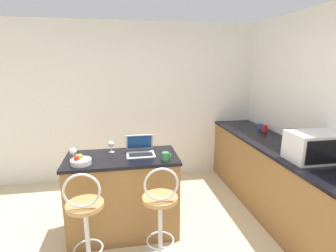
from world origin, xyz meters
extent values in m
cube|color=silver|center=(0.00, 2.35, 1.30)|extent=(12.00, 0.06, 2.60)
cube|color=olive|center=(-0.24, 0.78, 0.45)|extent=(1.21, 0.59, 0.90)
cube|color=black|center=(-0.24, 0.78, 0.92)|extent=(1.24, 0.62, 0.03)
cube|color=olive|center=(1.73, 0.91, 0.45)|extent=(0.62, 2.82, 0.90)
cube|color=black|center=(1.73, 0.91, 0.92)|extent=(0.65, 2.85, 0.03)
cylinder|color=silver|center=(-0.59, 0.21, 0.35)|extent=(0.04, 0.04, 0.68)
torus|color=silver|center=(-0.59, 0.21, 0.24)|extent=(0.28, 0.28, 0.02)
cylinder|color=#B7844C|center=(-0.59, 0.21, 0.70)|extent=(0.34, 0.34, 0.04)
torus|color=silver|center=(-0.59, 0.12, 0.89)|extent=(0.32, 0.02, 0.32)
cylinder|color=silver|center=(0.10, 0.21, 0.35)|extent=(0.04, 0.04, 0.68)
torus|color=silver|center=(0.10, 0.21, 0.24)|extent=(0.28, 0.28, 0.02)
cylinder|color=#B7844C|center=(0.10, 0.21, 0.70)|extent=(0.34, 0.34, 0.04)
torus|color=silver|center=(0.10, 0.12, 0.89)|extent=(0.32, 0.02, 0.32)
cube|color=silver|center=(-0.03, 0.79, 0.94)|extent=(0.32, 0.23, 0.01)
cube|color=black|center=(-0.03, 0.77, 0.95)|extent=(0.27, 0.13, 0.00)
cube|color=silver|center=(-0.03, 0.92, 1.05)|extent=(0.32, 0.10, 0.20)
cube|color=#19478C|center=(-0.03, 0.91, 1.06)|extent=(0.28, 0.08, 0.17)
cube|color=silver|center=(1.77, 0.30, 1.09)|extent=(0.54, 0.35, 0.31)
cube|color=black|center=(1.72, 0.12, 1.09)|extent=(0.38, 0.01, 0.25)
cylinder|color=#2D51AD|center=(1.92, 1.67, 0.98)|extent=(0.08, 0.08, 0.09)
torus|color=#2D51AD|center=(1.97, 1.67, 0.99)|extent=(0.01, 0.06, 0.06)
cylinder|color=silver|center=(-0.75, 0.75, 0.94)|extent=(0.06, 0.06, 0.00)
cylinder|color=silver|center=(-0.75, 0.75, 0.98)|extent=(0.01, 0.01, 0.07)
sphere|color=silver|center=(-0.75, 0.75, 1.04)|extent=(0.07, 0.07, 0.07)
cylinder|color=red|center=(1.90, 1.52, 0.99)|extent=(0.08, 0.08, 0.10)
torus|color=red|center=(1.95, 1.52, 0.99)|extent=(0.01, 0.06, 0.06)
cylinder|color=silver|center=(-0.36, 0.95, 0.94)|extent=(0.07, 0.07, 0.00)
cylinder|color=silver|center=(-0.36, 0.95, 0.98)|extent=(0.01, 0.01, 0.07)
sphere|color=silver|center=(-0.36, 0.95, 1.04)|extent=(0.07, 0.07, 0.07)
cylinder|color=#338447|center=(0.21, 0.57, 0.99)|extent=(0.07, 0.07, 0.09)
torus|color=#338447|center=(0.26, 0.57, 0.99)|extent=(0.01, 0.06, 0.06)
cylinder|color=silver|center=(1.94, 0.94, 1.02)|extent=(0.11, 0.11, 0.16)
cylinder|color=olive|center=(1.94, 0.94, 1.11)|extent=(0.12, 0.12, 0.02)
cylinder|color=silver|center=(-0.66, 0.62, 0.97)|extent=(0.21, 0.21, 0.05)
sphere|color=red|center=(-0.69, 0.61, 1.01)|extent=(0.06, 0.06, 0.06)
sphere|color=orange|center=(-0.69, 0.64, 1.01)|extent=(0.06, 0.06, 0.06)
sphere|color=#66B233|center=(-0.67, 0.66, 1.01)|extent=(0.06, 0.06, 0.06)
camera|label=1|loc=(-0.22, -2.02, 1.95)|focal=28.00mm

